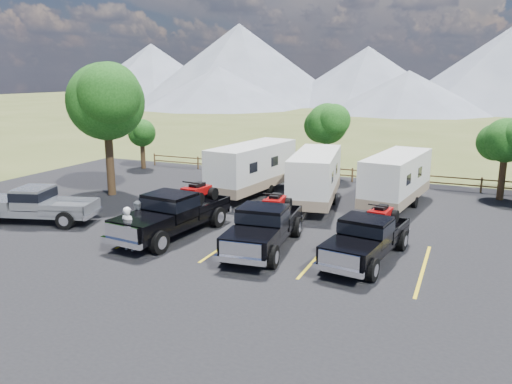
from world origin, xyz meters
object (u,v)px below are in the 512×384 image
at_px(trailer_left, 252,169).
at_px(trailer_center, 315,178).
at_px(rig_right, 368,236).
at_px(person_b, 139,220).
at_px(pickup_silver, 37,204).
at_px(rig_left, 174,212).
at_px(trailer_right, 396,180).
at_px(tree_big_nw, 106,102).
at_px(person_a, 128,229).
at_px(rig_center, 265,225).

bearing_deg(trailer_left, trailer_center, -4.95).
height_order(rig_right, person_b, rig_right).
height_order(trailer_center, person_b, trailer_center).
bearing_deg(pickup_silver, trailer_center, 110.63).
relative_size(rig_left, trailer_right, 0.81).
distance_m(rig_left, trailer_center, 8.79).
xyz_separation_m(tree_big_nw, person_b, (6.69, -6.26, -4.70)).
distance_m(trailer_right, person_a, 14.68).
distance_m(rig_center, trailer_right, 9.93).
bearing_deg(trailer_center, rig_center, -98.38).
bearing_deg(trailer_right, rig_left, -125.07).
bearing_deg(trailer_left, person_a, -86.22).
xyz_separation_m(trailer_left, person_b, (-1.14, -9.68, -0.74)).
distance_m(pickup_silver, person_a, 6.74).
distance_m(rig_right, pickup_silver, 15.84).
xyz_separation_m(rig_right, pickup_silver, (-15.78, -1.40, -0.02)).
relative_size(tree_big_nw, rig_center, 1.24).
xyz_separation_m(rig_left, pickup_silver, (-7.19, -1.01, -0.15)).
height_order(rig_right, trailer_left, trailer_left).
bearing_deg(rig_right, trailer_left, 144.28).
bearing_deg(trailer_center, rig_right, -68.80).
height_order(rig_left, rig_right, rig_left).
bearing_deg(rig_center, rig_left, 174.09).
xyz_separation_m(trailer_center, pickup_silver, (-11.42, -8.71, -0.63)).
bearing_deg(rig_left, rig_right, 8.59).
distance_m(rig_right, trailer_right, 8.73).
distance_m(rig_left, rig_center, 4.39).
xyz_separation_m(person_a, person_b, (-0.50, 1.40, -0.07)).
distance_m(rig_center, person_b, 5.62).
bearing_deg(trailer_left, rig_right, -36.66).
bearing_deg(rig_center, trailer_left, 110.90).
bearing_deg(trailer_right, person_b, -125.41).
height_order(rig_center, trailer_center, trailer_center).
height_order(trailer_right, pickup_silver, trailer_right).
relative_size(rig_center, trailer_right, 0.76).
relative_size(trailer_left, pickup_silver, 1.43).
bearing_deg(person_a, person_b, -67.98).
height_order(trailer_center, person_a, trailer_center).
bearing_deg(trailer_right, rig_center, -106.11).
bearing_deg(rig_left, trailer_right, 53.34).
bearing_deg(rig_center, pickup_silver, 178.98).
distance_m(trailer_center, pickup_silver, 14.37).
bearing_deg(rig_center, person_b, -174.78).
xyz_separation_m(rig_left, trailer_center, (4.22, 7.69, 0.48)).
xyz_separation_m(rig_center, person_b, (-5.51, -1.10, -0.13)).
relative_size(trailer_right, pickup_silver, 1.36).
height_order(tree_big_nw, rig_center, tree_big_nw).
xyz_separation_m(rig_right, trailer_right, (-0.20, 8.71, 0.58)).
bearing_deg(tree_big_nw, pickup_silver, -84.36).
xyz_separation_m(rig_center, person_a, (-5.01, -2.50, -0.06)).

